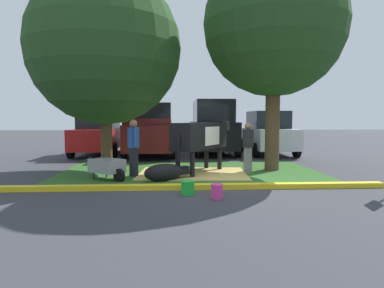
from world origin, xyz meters
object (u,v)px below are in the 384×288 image
(suv_black, at_px, (212,127))
(person_visitor_near, at_px, (134,146))
(shade_tree_left, at_px, (105,48))
(hatchback_white, at_px, (267,133))
(cow_holstein, at_px, (202,136))
(wheelbarrow, at_px, (107,166))
(bucket_pink, at_px, (217,191))
(bucket_green, at_px, (188,187))
(shade_tree_right, at_px, (274,26))
(calf_lying, at_px, (165,172))
(person_handler, at_px, (248,146))
(sedan_red, at_px, (99,134))
(pickup_truck_maroon, at_px, (151,131))

(suv_black, bearing_deg, person_visitor_near, -115.67)
(shade_tree_left, height_order, hatchback_white, shade_tree_left)
(cow_holstein, distance_m, wheelbarrow, 3.00)
(cow_holstein, bearing_deg, bucket_pink, -89.44)
(bucket_green, bearing_deg, shade_tree_right, 49.60)
(wheelbarrow, relative_size, bucket_pink, 4.49)
(bucket_green, xyz_separation_m, suv_black, (1.55, 8.65, 1.11))
(bucket_pink, height_order, hatchback_white, hatchback_white)
(calf_lying, bearing_deg, bucket_green, -71.60)
(shade_tree_right, relative_size, cow_holstein, 2.47)
(shade_tree_left, xyz_separation_m, bucket_pink, (3.05, -4.00, -3.72))
(shade_tree_right, height_order, cow_holstein, shade_tree_right)
(cow_holstein, height_order, person_visitor_near, person_visitor_near)
(person_visitor_near, relative_size, hatchback_white, 0.38)
(shade_tree_left, bearing_deg, bucket_green, -55.65)
(wheelbarrow, xyz_separation_m, suv_black, (3.66, 6.77, 0.88))
(person_handler, bearing_deg, shade_tree_left, 171.42)
(calf_lying, bearing_deg, hatchback_white, 55.26)
(bucket_pink, bearing_deg, cow_holstein, 90.56)
(person_handler, bearing_deg, suv_black, 94.41)
(shade_tree_right, xyz_separation_m, sedan_red, (-6.61, 5.18, -3.62))
(person_visitor_near, distance_m, hatchback_white, 8.22)
(bucket_pink, distance_m, suv_black, 9.18)
(bucket_green, xyz_separation_m, sedan_red, (-3.73, 8.56, 0.82))
(shade_tree_left, distance_m, person_handler, 5.43)
(pickup_truck_maroon, height_order, hatchback_white, pickup_truck_maroon)
(cow_holstein, relative_size, sedan_red, 0.63)
(shade_tree_right, height_order, person_visitor_near, shade_tree_right)
(person_handler, distance_m, pickup_truck_maroon, 6.51)
(suv_black, bearing_deg, calf_lying, -106.68)
(sedan_red, bearing_deg, bucket_green, -66.46)
(shade_tree_left, relative_size, suv_black, 1.36)
(cow_holstein, distance_m, person_handler, 1.46)
(bucket_pink, bearing_deg, hatchback_white, 68.13)
(shade_tree_left, distance_m, shade_tree_right, 5.39)
(wheelbarrow, distance_m, sedan_red, 6.89)
(wheelbarrow, bearing_deg, suv_black, 61.58)
(cow_holstein, height_order, bucket_green, cow_holstein)
(shade_tree_right, distance_m, hatchback_white, 6.33)
(bucket_green, xyz_separation_m, pickup_truck_maroon, (-1.33, 8.51, 0.95))
(calf_lying, relative_size, sedan_red, 0.30)
(wheelbarrow, xyz_separation_m, pickup_truck_maroon, (0.78, 6.62, 0.73))
(hatchback_white, bearing_deg, bucket_pink, -111.87)
(shade_tree_left, height_order, suv_black, shade_tree_left)
(shade_tree_right, bearing_deg, pickup_truck_maroon, 129.41)
(cow_holstein, height_order, hatchback_white, hatchback_white)
(person_visitor_near, bearing_deg, calf_lying, -39.53)
(person_handler, relative_size, person_visitor_near, 0.94)
(person_handler, bearing_deg, person_visitor_near, -171.48)
(shade_tree_right, distance_m, person_handler, 3.90)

